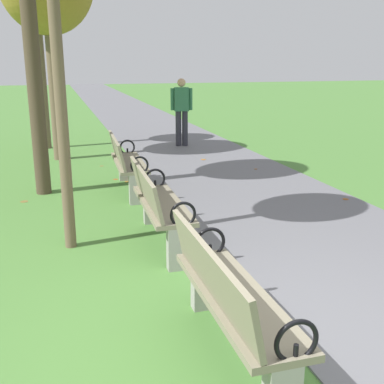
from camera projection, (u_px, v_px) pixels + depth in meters
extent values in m
plane|color=#4C7F38|center=(294.00, 351.00, 3.52)|extent=(80.00, 80.00, 0.00)
cube|color=slate|center=(124.00, 109.00, 20.55)|extent=(2.83, 44.00, 0.02)
cube|color=gray|center=(236.00, 298.00, 3.32)|extent=(0.45, 1.60, 0.05)
cube|color=gray|center=(210.00, 271.00, 3.21)|extent=(0.13, 1.60, 0.40)
cube|color=#99968E|center=(204.00, 284.00, 4.08)|extent=(0.20, 0.12, 0.45)
torus|color=black|center=(296.00, 341.00, 2.61)|extent=(0.27, 0.03, 0.27)
cylinder|color=black|center=(296.00, 354.00, 2.63)|extent=(0.03, 0.03, 0.12)
torus|color=black|center=(210.00, 242.00, 4.01)|extent=(0.27, 0.03, 0.27)
cylinder|color=black|center=(210.00, 251.00, 4.03)|extent=(0.03, 0.03, 0.12)
cube|color=gray|center=(162.00, 204.00, 5.46)|extent=(0.48, 1.61, 0.05)
cube|color=gray|center=(145.00, 186.00, 5.35)|extent=(0.16, 1.60, 0.40)
cube|color=#99968E|center=(177.00, 249.00, 4.84)|extent=(0.20, 0.13, 0.45)
cube|color=#99968E|center=(151.00, 207.00, 6.22)|extent=(0.20, 0.13, 0.45)
torus|color=black|center=(183.00, 215.00, 4.73)|extent=(0.27, 0.04, 0.27)
cylinder|color=black|center=(183.00, 222.00, 4.76)|extent=(0.03, 0.03, 0.12)
torus|color=black|center=(155.00, 179.00, 6.15)|extent=(0.27, 0.04, 0.27)
cylinder|color=black|center=(155.00, 185.00, 6.17)|extent=(0.03, 0.03, 0.12)
cube|color=gray|center=(129.00, 163.00, 7.67)|extent=(0.50, 1.62, 0.05)
cube|color=gray|center=(117.00, 149.00, 7.56)|extent=(0.18, 1.60, 0.40)
cube|color=#99968E|center=(136.00, 189.00, 7.04)|extent=(0.20, 0.13, 0.45)
cube|color=#99968E|center=(125.00, 168.00, 8.43)|extent=(0.20, 0.13, 0.45)
torus|color=black|center=(139.00, 165.00, 6.94)|extent=(0.27, 0.04, 0.27)
cylinder|color=black|center=(140.00, 171.00, 6.96)|extent=(0.03, 0.03, 0.12)
torus|color=black|center=(127.00, 147.00, 8.36)|extent=(0.27, 0.04, 0.27)
cylinder|color=black|center=(127.00, 152.00, 8.38)|extent=(0.03, 0.03, 0.12)
cylinder|color=brown|center=(61.00, 101.00, 5.05)|extent=(0.13, 0.13, 3.30)
cylinder|color=#4C3D2D|center=(34.00, 75.00, 7.19)|extent=(0.24, 0.24, 3.71)
cylinder|color=brown|center=(54.00, 90.00, 9.89)|extent=(0.21, 0.21, 2.91)
cylinder|color=brown|center=(42.00, 76.00, 11.11)|extent=(0.19, 0.19, 3.41)
cylinder|color=#2D2D38|center=(178.00, 128.00, 11.66)|extent=(0.14, 0.14, 0.85)
cylinder|color=#2D2D38|center=(185.00, 128.00, 11.68)|extent=(0.14, 0.14, 0.85)
cube|color=#33724C|center=(182.00, 99.00, 11.48)|extent=(0.38, 0.28, 0.56)
sphere|color=tan|center=(181.00, 83.00, 11.38)|extent=(0.20, 0.20, 0.20)
cylinder|color=#33724C|center=(172.00, 99.00, 11.46)|extent=(0.09, 0.09, 0.52)
cylinder|color=#33724C|center=(191.00, 99.00, 11.50)|extent=(0.09, 0.09, 0.52)
cylinder|color=gold|center=(62.00, 162.00, 10.02)|extent=(0.13, 0.13, 0.00)
cylinder|color=#BC842D|center=(179.00, 228.00, 6.08)|extent=(0.13, 0.13, 0.00)
cylinder|color=#93511E|center=(116.00, 179.00, 8.55)|extent=(0.12, 0.12, 0.00)
cylinder|color=#BC842D|center=(127.00, 182.00, 8.38)|extent=(0.10, 0.10, 0.00)
cylinder|color=gold|center=(39.00, 188.00, 7.96)|extent=(0.14, 0.14, 0.00)
cylinder|color=#93511E|center=(346.00, 199.00, 7.26)|extent=(0.12, 0.12, 0.00)
cylinder|color=brown|center=(24.00, 201.00, 7.22)|extent=(0.16, 0.16, 0.00)
cylinder|color=#93511E|center=(256.00, 169.00, 9.26)|extent=(0.07, 0.07, 0.00)
cylinder|color=#AD6B23|center=(203.00, 160.00, 10.13)|extent=(0.14, 0.14, 0.00)
cylinder|color=brown|center=(129.00, 179.00, 8.56)|extent=(0.11, 0.11, 0.00)
cylinder|color=brown|center=(102.00, 166.00, 9.62)|extent=(0.11, 0.11, 0.00)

